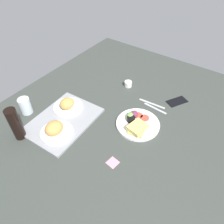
{
  "coord_description": "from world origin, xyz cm",
  "views": [
    {
      "loc": [
        -76.93,
        -52.61,
        97.08
      ],
      "look_at": [
        2.0,
        3.0,
        4.0
      ],
      "focal_mm": 33.63,
      "sensor_mm": 36.0,
      "label": 1
    }
  ],
  "objects_px": {
    "plate_with_salad": "(137,123)",
    "knife": "(152,104)",
    "drinking_glass": "(25,106)",
    "fork": "(155,108)",
    "cell_phone": "(177,101)",
    "serving_tray": "(63,121)",
    "espresso_cup": "(128,84)",
    "sticky_note": "(113,162)",
    "bread_plate_near": "(55,130)",
    "soda_bottle": "(16,124)",
    "bread_plate_far": "(68,105)"
  },
  "relations": [
    {
      "from": "soda_bottle",
      "to": "fork",
      "type": "height_order",
      "value": "soda_bottle"
    },
    {
      "from": "plate_with_salad",
      "to": "espresso_cup",
      "type": "xyz_separation_m",
      "value": [
        0.32,
        0.26,
        0.0
      ]
    },
    {
      "from": "serving_tray",
      "to": "bread_plate_far",
      "type": "distance_m",
      "value": 0.11
    },
    {
      "from": "knife",
      "to": "soda_bottle",
      "type": "bearing_deg",
      "value": 50.87
    },
    {
      "from": "cell_phone",
      "to": "plate_with_salad",
      "type": "bearing_deg",
      "value": -168.14
    },
    {
      "from": "plate_with_salad",
      "to": "sticky_note",
      "type": "height_order",
      "value": "plate_with_salad"
    },
    {
      "from": "drinking_glass",
      "to": "fork",
      "type": "distance_m",
      "value": 0.86
    },
    {
      "from": "cell_phone",
      "to": "sticky_note",
      "type": "distance_m",
      "value": 0.67
    },
    {
      "from": "serving_tray",
      "to": "espresso_cup",
      "type": "height_order",
      "value": "espresso_cup"
    },
    {
      "from": "bread_plate_far",
      "to": "soda_bottle",
      "type": "bearing_deg",
      "value": 167.67
    },
    {
      "from": "cell_phone",
      "to": "sticky_note",
      "type": "bearing_deg",
      "value": -157.28
    },
    {
      "from": "serving_tray",
      "to": "cell_phone",
      "type": "xyz_separation_m",
      "value": [
        0.6,
        -0.52,
        -0.0
      ]
    },
    {
      "from": "plate_with_salad",
      "to": "serving_tray",
      "type": "bearing_deg",
      "value": 121.17
    },
    {
      "from": "serving_tray",
      "to": "espresso_cup",
      "type": "bearing_deg",
      "value": -13.91
    },
    {
      "from": "plate_with_salad",
      "to": "sticky_note",
      "type": "xyz_separation_m",
      "value": [
        -0.31,
        -0.03,
        -0.02
      ]
    },
    {
      "from": "bread_plate_near",
      "to": "knife",
      "type": "bearing_deg",
      "value": -29.83
    },
    {
      "from": "fork",
      "to": "knife",
      "type": "relative_size",
      "value": 0.89
    },
    {
      "from": "plate_with_salad",
      "to": "drinking_glass",
      "type": "xyz_separation_m",
      "value": [
        -0.31,
        0.66,
        0.04
      ]
    },
    {
      "from": "knife",
      "to": "drinking_glass",
      "type": "bearing_deg",
      "value": 36.9
    },
    {
      "from": "drinking_glass",
      "to": "cell_phone",
      "type": "xyz_separation_m",
      "value": [
        0.67,
        -0.77,
        -0.05
      ]
    },
    {
      "from": "bread_plate_far",
      "to": "soda_bottle",
      "type": "distance_m",
      "value": 0.34
    },
    {
      "from": "espresso_cup",
      "to": "cell_phone",
      "type": "distance_m",
      "value": 0.38
    },
    {
      "from": "fork",
      "to": "knife",
      "type": "bearing_deg",
      "value": -32.85
    },
    {
      "from": "drinking_glass",
      "to": "plate_with_salad",
      "type": "bearing_deg",
      "value": -64.34
    },
    {
      "from": "bread_plate_near",
      "to": "espresso_cup",
      "type": "xyz_separation_m",
      "value": [
        0.66,
        -0.09,
        -0.03
      ]
    },
    {
      "from": "serving_tray",
      "to": "cell_phone",
      "type": "height_order",
      "value": "serving_tray"
    },
    {
      "from": "espresso_cup",
      "to": "fork",
      "type": "height_order",
      "value": "espresso_cup"
    },
    {
      "from": "plate_with_salad",
      "to": "cell_phone",
      "type": "relative_size",
      "value": 1.89
    },
    {
      "from": "serving_tray",
      "to": "knife",
      "type": "distance_m",
      "value": 0.61
    },
    {
      "from": "serving_tray",
      "to": "fork",
      "type": "distance_m",
      "value": 0.62
    },
    {
      "from": "plate_with_salad",
      "to": "cell_phone",
      "type": "xyz_separation_m",
      "value": [
        0.36,
        -0.12,
        -0.01
      ]
    },
    {
      "from": "soda_bottle",
      "to": "knife",
      "type": "distance_m",
      "value": 0.88
    },
    {
      "from": "bread_plate_near",
      "to": "bread_plate_far",
      "type": "bearing_deg",
      "value": 25.47
    },
    {
      "from": "sticky_note",
      "to": "plate_with_salad",
      "type": "bearing_deg",
      "value": 5.97
    },
    {
      "from": "bread_plate_near",
      "to": "soda_bottle",
      "type": "relative_size",
      "value": 0.9
    },
    {
      "from": "drinking_glass",
      "to": "soda_bottle",
      "type": "xyz_separation_m",
      "value": [
        -0.16,
        -0.14,
        0.05
      ]
    },
    {
      "from": "knife",
      "to": "sticky_note",
      "type": "relative_size",
      "value": 3.39
    },
    {
      "from": "knife",
      "to": "sticky_note",
      "type": "height_order",
      "value": "knife"
    },
    {
      "from": "espresso_cup",
      "to": "knife",
      "type": "relative_size",
      "value": 0.29
    },
    {
      "from": "drinking_glass",
      "to": "espresso_cup",
      "type": "height_order",
      "value": "drinking_glass"
    },
    {
      "from": "cell_phone",
      "to": "sticky_note",
      "type": "relative_size",
      "value": 2.57
    },
    {
      "from": "plate_with_salad",
      "to": "drinking_glass",
      "type": "bearing_deg",
      "value": 115.66
    },
    {
      "from": "soda_bottle",
      "to": "espresso_cup",
      "type": "distance_m",
      "value": 0.83
    },
    {
      "from": "sticky_note",
      "to": "bread_plate_near",
      "type": "bearing_deg",
      "value": 95.88
    },
    {
      "from": "cell_phone",
      "to": "sticky_note",
      "type": "xyz_separation_m",
      "value": [
        -0.67,
        0.09,
        -0.0
      ]
    },
    {
      "from": "soda_bottle",
      "to": "fork",
      "type": "distance_m",
      "value": 0.88
    },
    {
      "from": "espresso_cup",
      "to": "knife",
      "type": "bearing_deg",
      "value": -107.75
    },
    {
      "from": "fork",
      "to": "knife",
      "type": "xyz_separation_m",
      "value": [
        0.03,
        0.04,
        0.0
      ]
    },
    {
      "from": "plate_with_salad",
      "to": "knife",
      "type": "relative_size",
      "value": 1.43
    },
    {
      "from": "fork",
      "to": "sticky_note",
      "type": "bearing_deg",
      "value": 94.9
    }
  ]
}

